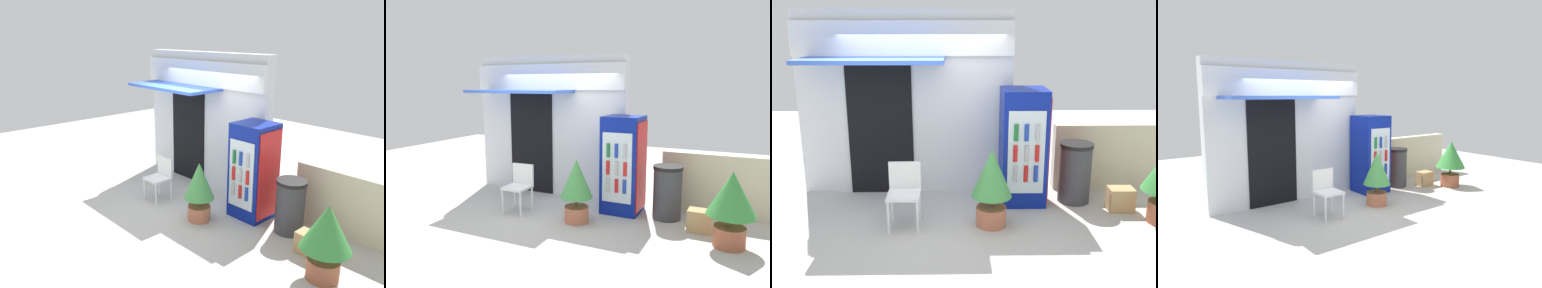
# 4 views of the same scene
# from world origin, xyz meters

# --- Properties ---
(ground) EXTENTS (16.00, 16.00, 0.00)m
(ground) POSITION_xyz_m (0.00, 0.00, 0.00)
(ground) COLOR beige
(storefront_building) EXTENTS (3.33, 1.15, 2.87)m
(storefront_building) POSITION_xyz_m (-0.31, 1.31, 1.50)
(storefront_building) COLOR silver
(storefront_building) RESTS_ON ground
(drink_cooler) EXTENTS (0.68, 0.73, 1.74)m
(drink_cooler) POSITION_xyz_m (1.51, 0.79, 0.87)
(drink_cooler) COLOR navy
(drink_cooler) RESTS_ON ground
(plastic_chair) EXTENTS (0.44, 0.44, 0.86)m
(plastic_chair) POSITION_xyz_m (-0.20, 0.01, 0.51)
(plastic_chair) COLOR white
(plastic_chair) RESTS_ON ground
(potted_plant_near_shop) EXTENTS (0.54, 0.54, 1.08)m
(potted_plant_near_shop) POSITION_xyz_m (0.97, -0.04, 0.63)
(potted_plant_near_shop) COLOR #BC6B4C
(potted_plant_near_shop) RESTS_ON ground
(potted_plant_curbside) EXTENTS (0.68, 0.68, 1.10)m
(potted_plant_curbside) POSITION_xyz_m (3.36, 0.01, 0.68)
(potted_plant_curbside) COLOR #995138
(potted_plant_curbside) RESTS_ON ground
(trash_bin) EXTENTS (0.50, 0.50, 0.93)m
(trash_bin) POSITION_xyz_m (2.31, 0.78, 0.47)
(trash_bin) COLOR #38383D
(trash_bin) RESTS_ON ground
(stone_boundary_wall) EXTENTS (2.52, 0.23, 1.08)m
(stone_boundary_wall) POSITION_xyz_m (3.36, 1.37, 0.54)
(stone_boundary_wall) COLOR beige
(stone_boundary_wall) RESTS_ON ground
(cardboard_box) EXTENTS (0.37, 0.27, 0.35)m
(cardboard_box) POSITION_xyz_m (2.90, 0.41, 0.17)
(cardboard_box) COLOR tan
(cardboard_box) RESTS_ON ground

